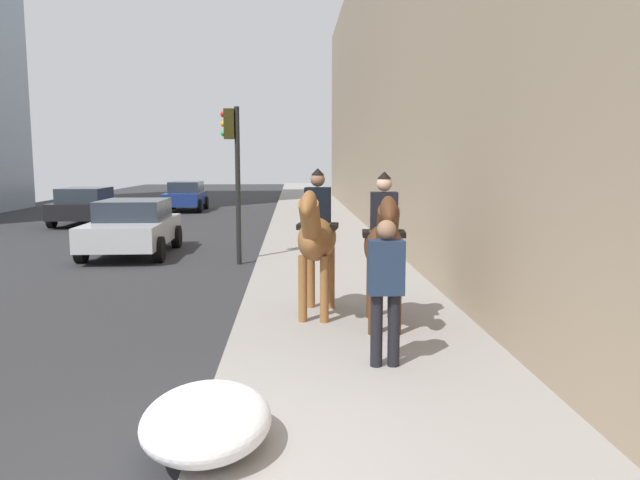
{
  "coord_description": "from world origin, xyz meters",
  "views": [
    {
      "loc": [
        -4.31,
        -0.87,
        2.48
      ],
      "look_at": [
        4.0,
        -1.24,
        1.4
      ],
      "focal_mm": 34.43,
      "sensor_mm": 36.0,
      "label": 1
    }
  ],
  "objects_px": {
    "traffic_light_near_curb": "(234,159)",
    "car_far_lane": "(186,195)",
    "mounted_horse_near": "(317,236)",
    "pedestrian_greeting": "(386,283)",
    "car_mid_lane": "(87,205)",
    "car_near_lane": "(133,226)",
    "mounted_horse_far": "(384,244)"
  },
  "relations": [
    {
      "from": "pedestrian_greeting",
      "to": "car_near_lane",
      "type": "height_order",
      "value": "pedestrian_greeting"
    },
    {
      "from": "mounted_horse_far",
      "to": "car_mid_lane",
      "type": "bearing_deg",
      "value": -144.23
    },
    {
      "from": "car_near_lane",
      "to": "car_far_lane",
      "type": "relative_size",
      "value": 1.05
    },
    {
      "from": "car_far_lane",
      "to": "traffic_light_near_curb",
      "type": "distance_m",
      "value": 16.53
    },
    {
      "from": "mounted_horse_near",
      "to": "car_far_lane",
      "type": "xyz_separation_m",
      "value": [
        21.4,
        5.65,
        -0.59
      ]
    },
    {
      "from": "car_far_lane",
      "to": "mounted_horse_near",
      "type": "bearing_deg",
      "value": 13.94
    },
    {
      "from": "car_mid_lane",
      "to": "car_far_lane",
      "type": "relative_size",
      "value": 1.06
    },
    {
      "from": "car_mid_lane",
      "to": "mounted_horse_near",
      "type": "bearing_deg",
      "value": -150.61
    },
    {
      "from": "car_mid_lane",
      "to": "car_far_lane",
      "type": "xyz_separation_m",
      "value": [
        6.47,
        -2.7,
        0.01
      ]
    },
    {
      "from": "car_mid_lane",
      "to": "car_near_lane",
      "type": "bearing_deg",
      "value": -154.13
    },
    {
      "from": "pedestrian_greeting",
      "to": "car_far_lane",
      "type": "distance_m",
      "value": 24.59
    },
    {
      "from": "mounted_horse_near",
      "to": "pedestrian_greeting",
      "type": "height_order",
      "value": "mounted_horse_near"
    },
    {
      "from": "car_mid_lane",
      "to": "traffic_light_near_curb",
      "type": "distance_m",
      "value": 11.7
    },
    {
      "from": "car_near_lane",
      "to": "traffic_light_near_curb",
      "type": "distance_m",
      "value": 3.75
    },
    {
      "from": "mounted_horse_far",
      "to": "traffic_light_near_curb",
      "type": "height_order",
      "value": "traffic_light_near_curb"
    },
    {
      "from": "pedestrian_greeting",
      "to": "traffic_light_near_curb",
      "type": "distance_m",
      "value": 8.29
    },
    {
      "from": "car_far_lane",
      "to": "car_near_lane",
      "type": "bearing_deg",
      "value": 3.38
    },
    {
      "from": "pedestrian_greeting",
      "to": "car_far_lane",
      "type": "xyz_separation_m",
      "value": [
        23.76,
        6.34,
        -0.33
      ]
    },
    {
      "from": "traffic_light_near_curb",
      "to": "car_far_lane",
      "type": "bearing_deg",
      "value": 13.74
    },
    {
      "from": "mounted_horse_near",
      "to": "car_mid_lane",
      "type": "relative_size",
      "value": 0.54
    },
    {
      "from": "car_mid_lane",
      "to": "car_far_lane",
      "type": "distance_m",
      "value": 7.01
    },
    {
      "from": "car_mid_lane",
      "to": "car_far_lane",
      "type": "height_order",
      "value": "same"
    },
    {
      "from": "mounted_horse_far",
      "to": "pedestrian_greeting",
      "type": "distance_m",
      "value": 1.69
    },
    {
      "from": "pedestrian_greeting",
      "to": "car_far_lane",
      "type": "bearing_deg",
      "value": 14.81
    },
    {
      "from": "car_mid_lane",
      "to": "car_far_lane",
      "type": "bearing_deg",
      "value": -22.43
    },
    {
      "from": "car_near_lane",
      "to": "car_far_lane",
      "type": "bearing_deg",
      "value": -176.82
    },
    {
      "from": "mounted_horse_far",
      "to": "car_near_lane",
      "type": "bearing_deg",
      "value": -139.73
    },
    {
      "from": "car_mid_lane",
      "to": "traffic_light_near_curb",
      "type": "relative_size",
      "value": 1.11
    },
    {
      "from": "car_near_lane",
      "to": "car_mid_lane",
      "type": "distance_m",
      "value": 8.65
    },
    {
      "from": "car_near_lane",
      "to": "car_mid_lane",
      "type": "relative_size",
      "value": 0.99
    },
    {
      "from": "mounted_horse_far",
      "to": "traffic_light_near_curb",
      "type": "relative_size",
      "value": 0.59
    },
    {
      "from": "mounted_horse_far",
      "to": "car_mid_lane",
      "type": "relative_size",
      "value": 0.53
    }
  ]
}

